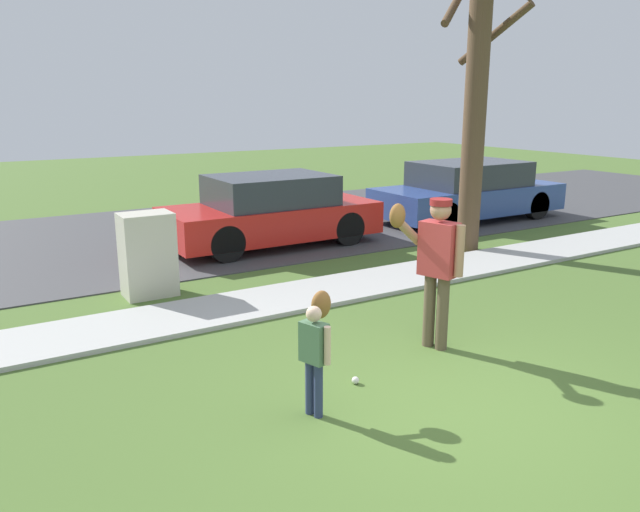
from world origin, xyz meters
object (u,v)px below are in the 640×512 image
utility_cabinet (148,255)px  person_adult (435,257)px  parked_hatchback_red (271,212)px  street_tree_near (478,75)px  baseball (355,380)px  person_child (316,339)px  parked_wagon_blue (469,192)px

utility_cabinet → person_adult: bearing=-58.9°
parked_hatchback_red → street_tree_near: bearing=-36.6°
street_tree_near → parked_hatchback_red: bearing=143.4°
baseball → person_adult: bearing=14.4°
utility_cabinet → parked_hatchback_red: bearing=33.2°
person_child → parked_hatchback_red: parked_hatchback_red is taller
person_child → baseball: size_ratio=14.31×
street_tree_near → parked_wagon_blue: (2.10, 2.17, -2.46)m
person_child → baseball: (0.60, 0.26, -0.65)m
person_adult → person_child: 1.98m
person_adult → baseball: person_adult is taller
baseball → street_tree_near: 6.84m
person_adult → utility_cabinet: bearing=-77.0°
person_adult → utility_cabinet: person_adult is taller
person_adult → street_tree_near: bearing=-156.8°
person_child → parked_wagon_blue: size_ratio=0.24×
baseball → street_tree_near: bearing=35.8°
baseball → street_tree_near: street_tree_near is taller
person_child → street_tree_near: size_ratio=0.18×
person_adult → person_child: (-1.86, -0.58, -0.37)m
person_adult → parked_hatchback_red: size_ratio=0.42×
utility_cabinet → parked_wagon_blue: (7.95, 1.86, 0.07)m
baseball → parked_wagon_blue: parked_wagon_blue is taller
baseball → parked_hatchback_red: 6.14m
utility_cabinet → street_tree_near: (5.85, -0.31, 2.53)m
utility_cabinet → parked_hatchback_red: size_ratio=0.30×
person_child → person_adult: bearing=-0.6°
person_adult → baseball: (-1.25, -0.32, -1.02)m
baseball → parked_hatchback_red: size_ratio=0.02×
person_adult → street_tree_near: street_tree_near is taller
baseball → parked_wagon_blue: (7.05, 5.75, 0.62)m
parked_wagon_blue → baseball: bearing=-140.8°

